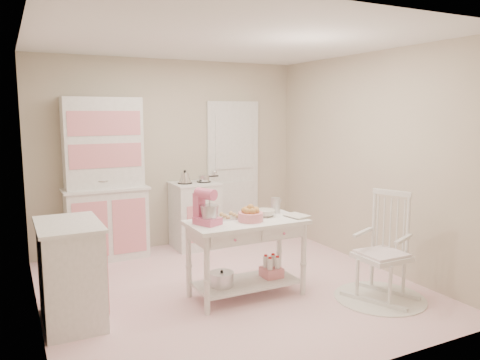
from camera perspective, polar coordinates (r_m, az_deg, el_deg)
name	(u,v)px	position (r m, az deg, el deg)	size (l,w,h in m)	color
room_shell	(229,135)	(4.86, -1.30, 5.46)	(3.84, 3.84, 2.62)	pink
door	(233,170)	(7.00, -0.85, 1.20)	(0.82, 0.05, 2.04)	white
hutch	(105,179)	(6.20, -16.14, 0.12)	(1.06, 0.50, 2.08)	white
stove	(195,215)	(6.58, -5.51, -4.26)	(0.62, 0.57, 0.92)	white
base_cabinet	(71,273)	(4.54, -19.94, -10.58)	(0.54, 0.84, 0.92)	white
lace_rug	(380,298)	(5.13, 16.66, -13.59)	(0.92, 0.92, 0.01)	white
rocking_chair	(382,246)	(4.96, 16.93, -7.74)	(0.48, 0.72, 1.10)	white
work_table	(246,258)	(4.86, 0.79, -9.53)	(1.20, 0.60, 0.80)	white
stand_mixer	(207,207)	(4.56, -4.00, -3.35)	(0.20, 0.28, 0.34)	#D85B81
cookie_tray	(226,218)	(4.85, -1.77, -4.59)	(0.34, 0.24, 0.02)	silver
bread_basket	(251,217)	(4.71, 1.30, -4.51)	(0.25, 0.25, 0.09)	pink
mixing_bowl	(265,213)	(4.94, 3.05, -4.03)	(0.22, 0.22, 0.07)	silver
metal_pitcher	(276,205)	(5.08, 4.37, -3.11)	(0.10, 0.10, 0.17)	silver
recipe_book	(290,217)	(4.87, 6.17, -4.52)	(0.18, 0.25, 0.02)	silver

